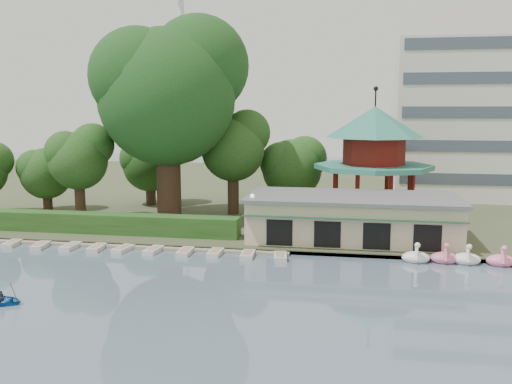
% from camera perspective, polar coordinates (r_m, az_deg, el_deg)
% --- Properties ---
extents(ground_plane, '(220.00, 220.00, 0.00)m').
position_cam_1_polar(ground_plane, '(32.49, -9.26, -13.39)').
color(ground_plane, slate).
rests_on(ground_plane, ground).
extents(shore, '(220.00, 70.00, 0.40)m').
position_cam_1_polar(shore, '(81.91, 2.74, 0.20)').
color(shore, '#424930').
rests_on(shore, ground).
extents(embankment, '(220.00, 0.60, 0.30)m').
position_cam_1_polar(embankment, '(48.31, -2.49, -5.76)').
color(embankment, gray).
rests_on(embankment, ground).
extents(dock, '(34.00, 1.60, 0.24)m').
position_cam_1_polar(dock, '(52.09, -15.57, -5.05)').
color(dock, gray).
rests_on(dock, ground).
extents(boathouse, '(18.60, 9.39, 3.90)m').
position_cam_1_polar(boathouse, '(51.30, 9.62, -2.49)').
color(boathouse, beige).
rests_on(boathouse, shore).
extents(pavilion, '(12.40, 12.40, 13.50)m').
position_cam_1_polar(pavilion, '(60.61, 11.71, 4.02)').
color(pavilion, beige).
rests_on(pavilion, shore).
extents(broadcast_tower, '(8.00, 8.00, 96.00)m').
position_cam_1_polar(broadcast_tower, '(177.65, -7.46, 15.56)').
color(broadcast_tower, silver).
rests_on(broadcast_tower, ground).
extents(hedge, '(30.00, 2.00, 1.80)m').
position_cam_1_polar(hedge, '(56.04, -16.94, -2.92)').
color(hedge, '#26501C').
rests_on(hedge, shore).
extents(lamp_post, '(0.36, 0.36, 4.28)m').
position_cam_1_polar(lamp_post, '(48.97, -0.37, -1.73)').
color(lamp_post, black).
rests_on(lamp_post, shore).
extents(big_tree, '(15.44, 14.38, 21.16)m').
position_cam_1_polar(big_tree, '(59.75, -8.69, 10.38)').
color(big_tree, '#3A281C').
rests_on(big_tree, shore).
extents(small_trees, '(39.85, 16.58, 11.39)m').
position_cam_1_polar(small_trees, '(64.46, -9.87, 3.19)').
color(small_trees, '#3A281C').
rests_on(small_trees, shore).
extents(swan_boats, '(15.83, 2.07, 1.92)m').
position_cam_1_polar(swan_boats, '(47.86, 23.45, -6.30)').
color(swan_boats, white).
rests_on(swan_boats, ground).
extents(moored_rowboats, '(32.63, 2.78, 0.36)m').
position_cam_1_polar(moored_rowboats, '(50.60, -15.63, -5.38)').
color(moored_rowboats, beige).
rests_on(moored_rowboats, ground).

